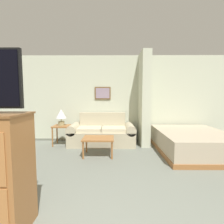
{
  "coord_description": "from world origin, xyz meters",
  "views": [
    {
      "loc": [
        0.13,
        -1.06,
        1.38
      ],
      "look_at": [
        0.11,
        2.57,
        1.05
      ],
      "focal_mm": 28.0,
      "sensor_mm": 36.0,
      "label": 1
    }
  ],
  "objects_px": {
    "couch": "(102,133)",
    "table_lamp": "(61,115)",
    "bed": "(192,141)",
    "coffee_table": "(98,140)"
  },
  "relations": [
    {
      "from": "coffee_table",
      "to": "bed",
      "type": "height_order",
      "value": "bed"
    },
    {
      "from": "couch",
      "to": "coffee_table",
      "type": "bearing_deg",
      "value": -91.34
    },
    {
      "from": "coffee_table",
      "to": "table_lamp",
      "type": "relative_size",
      "value": 1.56
    },
    {
      "from": "coffee_table",
      "to": "bed",
      "type": "xyz_separation_m",
      "value": [
        2.3,
        0.29,
        -0.11
      ]
    },
    {
      "from": "couch",
      "to": "table_lamp",
      "type": "distance_m",
      "value": 1.26
    },
    {
      "from": "table_lamp",
      "to": "bed",
      "type": "bearing_deg",
      "value": -9.76
    },
    {
      "from": "coffee_table",
      "to": "bed",
      "type": "bearing_deg",
      "value": 7.16
    },
    {
      "from": "table_lamp",
      "to": "bed",
      "type": "distance_m",
      "value": 3.51
    },
    {
      "from": "couch",
      "to": "bed",
      "type": "height_order",
      "value": "couch"
    },
    {
      "from": "couch",
      "to": "coffee_table",
      "type": "distance_m",
      "value": 0.96
    }
  ]
}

